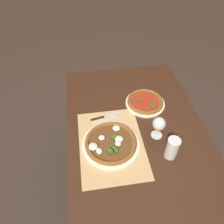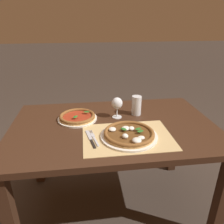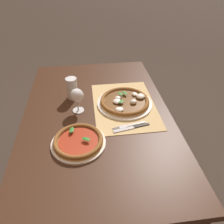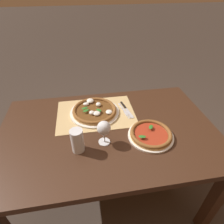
{
  "view_description": "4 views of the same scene",
  "coord_description": "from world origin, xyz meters",
  "px_view_note": "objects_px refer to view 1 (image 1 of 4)",
  "views": [
    {
      "loc": [
        0.83,
        -0.29,
        1.84
      ],
      "look_at": [
        -0.14,
        -0.14,
        0.81
      ],
      "focal_mm": 35.0,
      "sensor_mm": 36.0,
      "label": 1
    },
    {
      "loc": [
        -0.19,
        -1.33,
        1.43
      ],
      "look_at": [
        -0.01,
        -0.01,
        0.84
      ],
      "focal_mm": 35.0,
      "sensor_mm": 36.0,
      "label": 2
    },
    {
      "loc": [
        -1.06,
        0.04,
        1.56
      ],
      "look_at": [
        -0.09,
        -0.08,
        0.81
      ],
      "focal_mm": 35.0,
      "sensor_mm": 36.0,
      "label": 3
    },
    {
      "loc": [
        0.13,
        0.9,
        1.56
      ],
      "look_at": [
        -0.05,
        -0.14,
        0.77
      ],
      "focal_mm": 30.0,
      "sensor_mm": 36.0,
      "label": 4
    }
  ],
  "objects_px": {
    "pint_glass": "(172,148)",
    "knife": "(106,116)",
    "pizza_far": "(145,102)",
    "wine_glass": "(159,125)",
    "fork": "(108,118)",
    "pizza_near": "(111,143)"
  },
  "relations": [
    {
      "from": "pizza_near",
      "to": "pizza_far",
      "type": "relative_size",
      "value": 1.25
    },
    {
      "from": "wine_glass",
      "to": "pint_glass",
      "type": "distance_m",
      "value": 0.16
    },
    {
      "from": "pizza_far",
      "to": "wine_glass",
      "type": "xyz_separation_m",
      "value": [
        0.29,
        -0.0,
        0.09
      ]
    },
    {
      "from": "pizza_far",
      "to": "wine_glass",
      "type": "height_order",
      "value": "wine_glass"
    },
    {
      "from": "knife",
      "to": "fork",
      "type": "bearing_deg",
      "value": 27.51
    },
    {
      "from": "pizza_near",
      "to": "knife",
      "type": "distance_m",
      "value": 0.24
    },
    {
      "from": "wine_glass",
      "to": "knife",
      "type": "height_order",
      "value": "wine_glass"
    },
    {
      "from": "pint_glass",
      "to": "wine_glass",
      "type": "bearing_deg",
      "value": -167.28
    },
    {
      "from": "pint_glass",
      "to": "knife",
      "type": "xyz_separation_m",
      "value": [
        -0.36,
        -0.33,
        -0.06
      ]
    },
    {
      "from": "pizza_near",
      "to": "pizza_far",
      "type": "distance_m",
      "value": 0.44
    },
    {
      "from": "pizza_far",
      "to": "knife",
      "type": "relative_size",
      "value": 1.32
    },
    {
      "from": "pizza_far",
      "to": "fork",
      "type": "xyz_separation_m",
      "value": [
        0.1,
        -0.28,
        -0.01
      ]
    },
    {
      "from": "pizza_far",
      "to": "knife",
      "type": "bearing_deg",
      "value": -74.29
    },
    {
      "from": "wine_glass",
      "to": "knife",
      "type": "bearing_deg",
      "value": -124.96
    },
    {
      "from": "pizza_far",
      "to": "knife",
      "type": "height_order",
      "value": "pizza_far"
    },
    {
      "from": "wine_glass",
      "to": "knife",
      "type": "distance_m",
      "value": 0.37
    },
    {
      "from": "pizza_near",
      "to": "knife",
      "type": "bearing_deg",
      "value": 179.26
    },
    {
      "from": "fork",
      "to": "knife",
      "type": "xyz_separation_m",
      "value": [
        -0.02,
        -0.01,
        0.0
      ]
    },
    {
      "from": "pizza_far",
      "to": "pizza_near",
      "type": "bearing_deg",
      "value": -43.13
    },
    {
      "from": "pizza_far",
      "to": "knife",
      "type": "distance_m",
      "value": 0.31
    },
    {
      "from": "fork",
      "to": "wine_glass",
      "type": "bearing_deg",
      "value": 56.85
    },
    {
      "from": "pint_glass",
      "to": "knife",
      "type": "distance_m",
      "value": 0.49
    }
  ]
}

